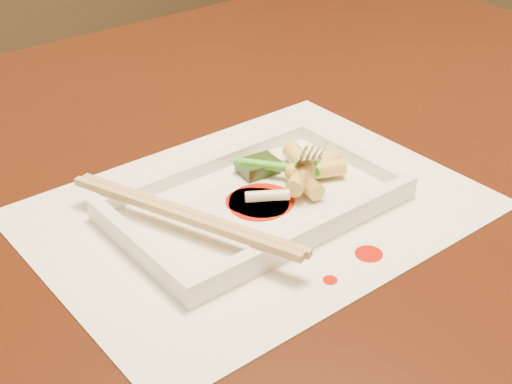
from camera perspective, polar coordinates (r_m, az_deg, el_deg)
table at (r=0.79m, az=-3.56°, el=-4.49°), size 1.40×0.90×0.75m
placemat at (r=0.66m, az=0.00°, el=-1.38°), size 0.40×0.30×0.00m
sauce_splatter_a at (r=0.61m, az=9.02°, el=-4.90°), size 0.02×0.02×0.00m
sauce_splatter_b at (r=0.58m, az=5.95°, el=-7.01°), size 0.01×0.01×0.00m
plate_base at (r=0.66m, az=0.00°, el=-1.04°), size 0.26×0.16×0.01m
plate_rim_far at (r=0.70m, az=-3.77°, el=2.25°), size 0.26×0.01×0.01m
plate_rim_near at (r=0.61m, az=4.38°, el=-3.10°), size 0.26×0.01×0.01m
plate_rim_left at (r=0.60m, az=-9.35°, el=-4.15°), size 0.01×0.14×0.01m
plate_rim_right at (r=0.73m, az=7.65°, el=3.01°), size 0.01×0.14×0.01m
veg_piece at (r=0.70m, az=0.19°, el=2.11°), size 0.04×0.03×0.01m
scallion_white at (r=0.64m, az=0.92°, el=-0.30°), size 0.04×0.03×0.01m
scallion_green at (r=0.69m, az=1.69°, el=2.05°), size 0.06×0.07×0.01m
chopstick_a at (r=0.61m, az=-6.04°, el=-1.93°), size 0.09×0.22×0.01m
chopstick_b at (r=0.61m, az=-5.42°, el=-1.68°), size 0.09×0.22×0.01m
fork at (r=0.67m, az=3.71°, el=7.22°), size 0.09×0.10×0.14m
sauce_blob_0 at (r=0.66m, az=-0.45°, el=-0.74°), size 0.05×0.05×0.00m
sauce_blob_1 at (r=0.65m, az=0.23°, el=-0.98°), size 0.06×0.06×0.00m
sauce_blob_2 at (r=0.66m, az=0.48°, el=-0.69°), size 0.06×0.06×0.00m
rice_cake_0 at (r=0.67m, az=3.88°, el=0.83°), size 0.02×0.05×0.02m
rice_cake_1 at (r=0.69m, az=5.06°, el=1.74°), size 0.05×0.04×0.02m
rice_cake_2 at (r=0.66m, az=3.65°, el=1.14°), size 0.05×0.04×0.02m
rice_cake_3 at (r=0.70m, az=5.04°, el=2.07°), size 0.05×0.02×0.02m
rice_cake_4 at (r=0.71m, az=3.41°, el=2.64°), size 0.03×0.05×0.02m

